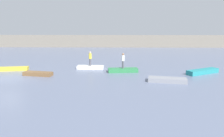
% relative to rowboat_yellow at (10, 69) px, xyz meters
% --- Properties ---
extents(ground_plane, '(120.00, 120.00, 0.00)m').
position_rel_rowboat_yellow_xyz_m(ground_plane, '(1.59, -3.80, -0.18)').
color(ground_plane, slate).
extents(embankment_wall, '(80.00, 1.20, 2.66)m').
position_rel_rowboat_yellow_xyz_m(embankment_wall, '(1.59, 25.46, 1.15)').
color(embankment_wall, gray).
rests_on(embankment_wall, ground_plane).
extents(rowboat_yellow, '(3.99, 1.61, 0.36)m').
position_rel_rowboat_yellow_xyz_m(rowboat_yellow, '(0.00, 0.00, 0.00)').
color(rowboat_yellow, gold).
rests_on(rowboat_yellow, ground_plane).
extents(rowboat_brown, '(3.05, 1.45, 0.38)m').
position_rel_rowboat_yellow_xyz_m(rowboat_brown, '(4.02, -2.46, 0.01)').
color(rowboat_brown, brown).
rests_on(rowboat_brown, ground_plane).
extents(rowboat_white, '(3.11, 1.21, 0.37)m').
position_rel_rowboat_yellow_xyz_m(rowboat_white, '(8.93, 1.08, 0.00)').
color(rowboat_white, white).
rests_on(rowboat_white, ground_plane).
extents(rowboat_green, '(3.28, 1.36, 0.41)m').
position_rel_rowboat_yellow_xyz_m(rowboat_green, '(12.66, -0.58, 0.02)').
color(rowboat_green, '#2D7F47').
rests_on(rowboat_green, ground_plane).
extents(rowboat_grey, '(3.54, 1.82, 0.39)m').
position_rel_rowboat_yellow_xyz_m(rowboat_grey, '(16.55, -4.73, 0.01)').
color(rowboat_grey, gray).
rests_on(rowboat_grey, ground_plane).
extents(rowboat_teal, '(3.87, 2.71, 0.47)m').
position_rel_rowboat_yellow_xyz_m(rowboat_teal, '(21.01, -1.24, 0.05)').
color(rowboat_teal, teal).
rests_on(rowboat_teal, ground_plane).
extents(person_yellow_shirt, '(0.32, 0.32, 1.66)m').
position_rel_rowboat_yellow_xyz_m(person_yellow_shirt, '(8.93, 1.08, 1.10)').
color(person_yellow_shirt, '#4C4C56').
rests_on(person_yellow_shirt, rowboat_white).
extents(person_white_shirt, '(0.32, 0.32, 1.66)m').
position_rel_rowboat_yellow_xyz_m(person_white_shirt, '(12.66, -0.58, 1.15)').
color(person_white_shirt, '#4C4C56').
rests_on(person_white_shirt, rowboat_green).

